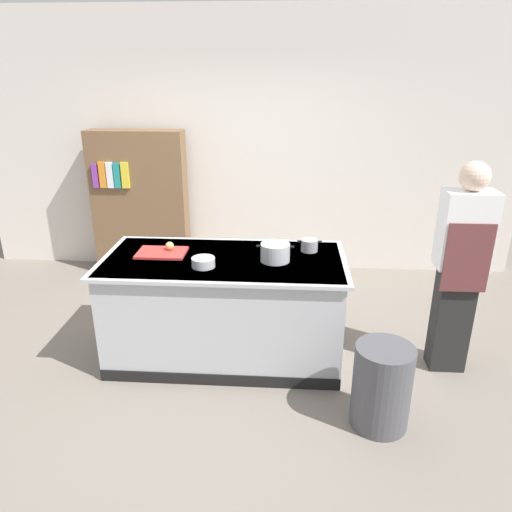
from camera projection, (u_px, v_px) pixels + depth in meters
name	position (u px, v px, depth m)	size (l,w,h in m)	color
ground_plane	(226.00, 354.00, 4.19)	(10.00, 10.00, 0.00)	slate
back_wall	(246.00, 145.00, 5.60)	(6.40, 0.12, 3.00)	silver
counter_island	(225.00, 306.00, 4.02)	(1.98, 0.98, 0.90)	#B7BABF
cutting_board	(162.00, 253.00, 3.96)	(0.40, 0.28, 0.02)	red
onion	(170.00, 246.00, 3.98)	(0.07, 0.07, 0.07)	tan
stock_pot	(275.00, 252.00, 3.79)	(0.30, 0.23, 0.14)	#B7BABF
sauce_pan	(309.00, 245.00, 4.01)	(0.21, 0.14, 0.10)	#99999E
mixing_bowl	(203.00, 262.00, 3.69)	(0.18, 0.18, 0.07)	#B7BABF
trash_bin	(382.00, 386.00, 3.26)	(0.40, 0.40, 0.61)	#4C4C51
person_chef	(460.00, 265.00, 3.69)	(0.38, 0.25, 1.72)	#242424
bookshelf	(140.00, 204.00, 5.63)	(1.10, 0.31, 1.70)	brown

